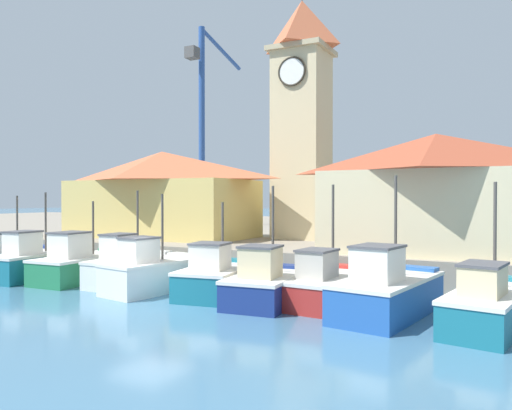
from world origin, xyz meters
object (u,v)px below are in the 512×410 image
(fishing_boat_right_outer, at_px, (326,285))
(fishing_boat_far_left, at_px, (6,259))
(clock_tower, at_px, (302,113))
(fishing_boat_left_outer, at_px, (35,262))
(fishing_boat_far_right, at_px, (387,291))
(warehouse_left, at_px, (162,193))
(fishing_boat_mid_right, at_px, (217,277))
(port_crane_near, at_px, (202,149))
(fishing_boat_left_inner, at_px, (83,264))
(fishing_boat_end_right, at_px, (489,304))
(warehouse_right, at_px, (436,192))
(fishing_boat_right_inner, at_px, (267,284))
(fishing_boat_center, at_px, (152,272))
(fishing_boat_mid_left, at_px, (129,267))

(fishing_boat_right_outer, bearing_deg, fishing_boat_far_left, -177.79)
(clock_tower, bearing_deg, fishing_boat_left_outer, -125.97)
(fishing_boat_far_right, bearing_deg, warehouse_left, 150.75)
(fishing_boat_mid_right, distance_m, port_crane_near, 26.72)
(fishing_boat_left_outer, relative_size, fishing_boat_left_inner, 0.94)
(fishing_boat_far_left, bearing_deg, fishing_boat_end_right, -1.01)
(fishing_boat_right_outer, relative_size, warehouse_right, 0.49)
(fishing_boat_far_right, bearing_deg, fishing_boat_end_right, -2.67)
(fishing_boat_left_inner, relative_size, clock_tower, 0.32)
(fishing_boat_far_left, bearing_deg, fishing_boat_left_inner, 2.21)
(clock_tower, bearing_deg, warehouse_left, -161.49)
(fishing_boat_right_inner, xyz_separation_m, warehouse_left, (-12.01, 9.23, 3.44))
(fishing_boat_mid_right, bearing_deg, fishing_boat_center, -169.19)
(fishing_boat_far_left, distance_m, warehouse_right, 21.42)
(fishing_boat_mid_right, xyz_separation_m, clock_tower, (-1.17, 11.70, 8.34))
(fishing_boat_center, distance_m, fishing_boat_right_outer, 7.18)
(fishing_boat_left_outer, height_order, fishing_boat_left_inner, fishing_boat_left_outer)
(fishing_boat_left_outer, bearing_deg, fishing_boat_right_inner, 0.23)
(fishing_boat_left_inner, distance_m, fishing_boat_mid_left, 2.61)
(fishing_boat_mid_right, xyz_separation_m, fishing_boat_right_inner, (2.37, -0.36, -0.01))
(clock_tower, xyz_separation_m, warehouse_right, (8.37, -4.39, -4.93))
(port_crane_near, bearing_deg, fishing_boat_mid_left, -64.74)
(fishing_boat_mid_left, xyz_separation_m, fishing_boat_right_inner, (7.24, -0.76, -0.06))
(fishing_boat_center, bearing_deg, warehouse_left, 126.02)
(clock_tower, bearing_deg, fishing_boat_right_outer, -63.81)
(fishing_boat_left_inner, bearing_deg, fishing_boat_right_outer, 2.21)
(fishing_boat_far_left, xyz_separation_m, fishing_boat_right_inner, (15.00, -0.33, -0.01))
(fishing_boat_center, xyz_separation_m, port_crane_near, (-11.82, 21.61, 7.43))
(warehouse_left, xyz_separation_m, port_crane_near, (-4.98, 12.20, 4.08))
(fishing_boat_right_outer, relative_size, fishing_boat_end_right, 0.90)
(fishing_boat_right_outer, xyz_separation_m, fishing_boat_far_right, (2.43, -0.91, 0.12))
(fishing_boat_left_inner, height_order, fishing_boat_right_inner, fishing_boat_right_inner)
(port_crane_near, bearing_deg, fishing_boat_right_inner, -51.59)
(port_crane_near, bearing_deg, fishing_boat_center, -61.33)
(fishing_boat_left_outer, xyz_separation_m, fishing_boat_right_outer, (14.24, 1.03, -0.11))
(fishing_boat_far_left, relative_size, port_crane_near, 0.27)
(fishing_boat_center, bearing_deg, fishing_boat_far_right, 1.50)
(fishing_boat_right_outer, bearing_deg, warehouse_right, 66.40)
(fishing_boat_center, xyz_separation_m, clock_tower, (1.63, 12.24, 8.27))
(fishing_boat_left_inner, bearing_deg, clock_tower, 61.39)
(fishing_boat_right_inner, bearing_deg, fishing_boat_left_outer, -179.77)
(fishing_boat_mid_right, relative_size, fishing_boat_right_outer, 0.91)
(clock_tower, xyz_separation_m, warehouse_left, (-8.47, -2.83, -4.92))
(fishing_boat_right_outer, relative_size, clock_tower, 0.30)
(fishing_boat_far_right, bearing_deg, fishing_boat_left_outer, -179.58)
(fishing_boat_center, bearing_deg, port_crane_near, 118.67)
(fishing_boat_mid_right, bearing_deg, fishing_boat_right_inner, -8.60)
(fishing_boat_left_outer, bearing_deg, fishing_boat_far_left, 172.02)
(fishing_boat_left_inner, xyz_separation_m, warehouse_right, (14.67, 7.15, 3.37))
(fishing_boat_left_outer, relative_size, warehouse_right, 0.48)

